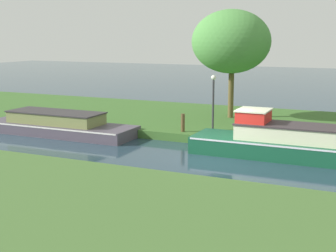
{
  "coord_description": "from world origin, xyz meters",
  "views": [
    {
      "loc": [
        6.11,
        -18.41,
        4.96
      ],
      "look_at": [
        -2.79,
        1.2,
        0.9
      ],
      "focal_mm": 51.31,
      "sensor_mm": 36.0,
      "label": 1
    }
  ],
  "objects": [
    {
      "name": "mooring_post_near",
      "position": [
        -2.63,
        2.59,
        0.83
      ],
      "size": [
        0.18,
        0.18,
        0.87
      ],
      "primitive_type": "cylinder",
      "color": "brown",
      "rests_on": "riverbank_far"
    },
    {
      "name": "slate_narrowboat",
      "position": [
        -8.93,
        1.2,
        0.48
      ],
      "size": [
        8.12,
        2.35,
        1.17
      ],
      "color": "#4A424F",
      "rests_on": "ground_plane"
    },
    {
      "name": "mooring_post_far",
      "position": [
        2.37,
        2.59,
        0.75
      ],
      "size": [
        0.15,
        0.15,
        0.69
      ],
      "primitive_type": "cylinder",
      "color": "#453731",
      "rests_on": "riverbank_far"
    },
    {
      "name": "riverbank_near",
      "position": [
        0.0,
        -9.0,
        0.2
      ],
      "size": [
        72.0,
        10.0,
        0.4
      ],
      "primitive_type": "cube",
      "color": "#42662E",
      "rests_on": "ground_plane"
    },
    {
      "name": "riverbank_far",
      "position": [
        0.0,
        7.0,
        0.2
      ],
      "size": [
        72.0,
        10.0,
        0.4
      ],
      "primitive_type": "cube",
      "color": "#3A6429",
      "rests_on": "ground_plane"
    },
    {
      "name": "forest_barge",
      "position": [
        3.33,
        1.2,
        0.64
      ],
      "size": [
        9.25,
        2.26,
        1.92
      ],
      "color": "#144E32",
      "rests_on": "ground_plane"
    },
    {
      "name": "willow_tree_left",
      "position": [
        -1.76,
        7.26,
        4.64
      ],
      "size": [
        4.38,
        3.86,
        5.99
      ],
      "color": "brown",
      "rests_on": "riverbank_far"
    },
    {
      "name": "ground_plane",
      "position": [
        0.0,
        0.0,
        0.0
      ],
      "size": [
        120.0,
        120.0,
        0.0
      ],
      "primitive_type": "plane",
      "color": "#233A47"
    },
    {
      "name": "lamp_post",
      "position": [
        -1.44,
        3.53,
        2.12
      ],
      "size": [
        0.24,
        0.24,
        2.7
      ],
      "color": "#333338",
      "rests_on": "riverbank_far"
    }
  ]
}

